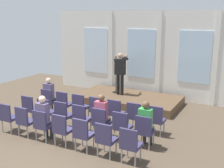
{
  "coord_description": "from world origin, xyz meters",
  "views": [
    {
      "loc": [
        4.59,
        -5.91,
        3.57
      ],
      "look_at": [
        -0.12,
        3.1,
        1.07
      ],
      "focal_mm": 45.65,
      "sensor_mm": 36.0,
      "label": 1
    }
  ],
  "objects": [
    {
      "name": "ground_plane",
      "position": [
        0.0,
        0.0,
        0.0
      ],
      "size": [
        14.73,
        14.73,
        0.0
      ],
      "primitive_type": "plane",
      "color": "brown"
    },
    {
      "name": "rear_partition",
      "position": [
        0.04,
        5.66,
        1.87
      ],
      "size": [
        8.59,
        0.14,
        3.73
      ],
      "color": "silver",
      "rests_on": "ground"
    },
    {
      "name": "stage_platform",
      "position": [
        0.0,
        4.31,
        0.16
      ],
      "size": [
        4.14,
        2.1,
        0.32
      ],
      "primitive_type": "cube",
      "color": "brown",
      "rests_on": "ground"
    },
    {
      "name": "speaker",
      "position": [
        -0.39,
        4.35,
        1.32
      ],
      "size": [
        0.52,
        0.69,
        1.73
      ],
      "color": "black",
      "rests_on": "stage_platform"
    },
    {
      "name": "mic_stand",
      "position": [
        -0.68,
        4.53,
        0.65
      ],
      "size": [
        0.28,
        0.28,
        1.55
      ],
      "color": "black",
      "rests_on": "stage_platform"
    },
    {
      "name": "chair_r0_c0",
      "position": [
        -2.05,
        1.82,
        0.53
      ],
      "size": [
        0.46,
        0.44,
        0.94
      ],
      "color": "#99999E",
      "rests_on": "ground"
    },
    {
      "name": "audience_r0_c0",
      "position": [
        -2.05,
        1.9,
        0.75
      ],
      "size": [
        0.36,
        0.39,
        1.35
      ],
      "color": "#2D2D33",
      "rests_on": "ground"
    },
    {
      "name": "chair_r0_c1",
      "position": [
        -1.37,
        1.82,
        0.53
      ],
      "size": [
        0.46,
        0.44,
        0.94
      ],
      "color": "#99999E",
      "rests_on": "ground"
    },
    {
      "name": "chair_r0_c2",
      "position": [
        -0.68,
        1.82,
        0.53
      ],
      "size": [
        0.46,
        0.44,
        0.94
      ],
      "color": "#99999E",
      "rests_on": "ground"
    },
    {
      "name": "chair_r0_c3",
      "position": [
        0.0,
        1.82,
        0.53
      ],
      "size": [
        0.46,
        0.44,
        0.94
      ],
      "color": "#99999E",
      "rests_on": "ground"
    },
    {
      "name": "chair_r0_c4",
      "position": [
        0.68,
        1.82,
        0.53
      ],
      "size": [
        0.46,
        0.44,
        0.94
      ],
      "color": "#99999E",
      "rests_on": "ground"
    },
    {
      "name": "chair_r0_c5",
      "position": [
        1.37,
        1.82,
        0.53
      ],
      "size": [
        0.46,
        0.44,
        0.94
      ],
      "color": "#99999E",
      "rests_on": "ground"
    },
    {
      "name": "chair_r0_c6",
      "position": [
        2.05,
        1.82,
        0.53
      ],
      "size": [
        0.46,
        0.44,
        0.94
      ],
      "color": "#99999E",
      "rests_on": "ground"
    },
    {
      "name": "chair_r1_c0",
      "position": [
        -2.05,
        0.86,
        0.53
      ],
      "size": [
        0.46,
        0.44,
        0.94
      ],
      "color": "#99999E",
      "rests_on": "ground"
    },
    {
      "name": "chair_r1_c1",
      "position": [
        -1.37,
        0.86,
        0.53
      ],
      "size": [
        0.46,
        0.44,
        0.94
      ],
      "color": "#99999E",
      "rests_on": "ground"
    },
    {
      "name": "chair_r1_c2",
      "position": [
        -0.68,
        0.86,
        0.53
      ],
      "size": [
        0.46,
        0.44,
        0.94
      ],
      "color": "#99999E",
      "rests_on": "ground"
    },
    {
      "name": "chair_r1_c3",
      "position": [
        0.0,
        0.86,
        0.53
      ],
      "size": [
        0.46,
        0.44,
        0.94
      ],
      "color": "#99999E",
      "rests_on": "ground"
    },
    {
      "name": "chair_r1_c4",
      "position": [
        0.68,
        0.86,
        0.53
      ],
      "size": [
        0.46,
        0.44,
        0.94
      ],
      "color": "#99999E",
      "rests_on": "ground"
    },
    {
      "name": "audience_r1_c4",
      "position": [
        0.68,
        0.94,
        0.74
      ],
      "size": [
        0.36,
        0.39,
        1.33
      ],
      "color": "#2D2D33",
      "rests_on": "ground"
    },
    {
      "name": "chair_r1_c5",
      "position": [
        1.37,
        0.86,
        0.53
      ],
      "size": [
        0.46,
        0.44,
        0.94
      ],
      "color": "#99999E",
      "rests_on": "ground"
    },
    {
      "name": "chair_r1_c6",
      "position": [
        2.05,
        0.86,
        0.53
      ],
      "size": [
        0.46,
        0.44,
        0.94
      ],
      "color": "#99999E",
      "rests_on": "ground"
    },
    {
      "name": "audience_r1_c6",
      "position": [
        2.05,
        0.94,
        0.73
      ],
      "size": [
        0.36,
        0.39,
        1.32
      ],
      "color": "#2D2D33",
      "rests_on": "ground"
    },
    {
      "name": "chair_r2_c0",
      "position": [
        -2.05,
        -0.09,
        0.53
      ],
      "size": [
        0.46,
        0.44,
        0.94
      ],
      "color": "#99999E",
      "rests_on": "ground"
    },
    {
      "name": "chair_r2_c1",
      "position": [
        -1.37,
        -0.09,
        0.53
      ],
      "size": [
        0.46,
        0.44,
        0.94
      ],
      "color": "#99999E",
      "rests_on": "ground"
    },
    {
      "name": "chair_r2_c2",
      "position": [
        -0.68,
        -0.09,
        0.53
      ],
      "size": [
        0.46,
        0.44,
        0.94
      ],
      "color": "#99999E",
      "rests_on": "ground"
    },
    {
      "name": "audience_r2_c2",
      "position": [
        -0.68,
        -0.01,
        0.75
      ],
      "size": [
        0.36,
        0.39,
        1.35
      ],
      "color": "#2D2D33",
      "rests_on": "ground"
    },
    {
      "name": "chair_r2_c3",
      "position": [
        0.0,
        -0.09,
        0.53
      ],
      "size": [
        0.46,
        0.44,
        0.94
      ],
      "color": "#99999E",
      "rests_on": "ground"
    },
    {
      "name": "chair_r2_c4",
      "position": [
        0.68,
        -0.09,
        0.53
      ],
      "size": [
        0.46,
        0.44,
        0.94
      ],
      "color": "#99999E",
      "rests_on": "ground"
    },
    {
      "name": "chair_r2_c5",
      "position": [
        1.37,
        -0.09,
        0.53
      ],
      "size": [
        0.46,
        0.44,
        0.94
      ],
      "color": "#99999E",
      "rests_on": "ground"
    },
    {
      "name": "chair_r2_c6",
      "position": [
        2.05,
        -0.09,
        0.53
      ],
      "size": [
        0.46,
        0.44,
        0.94
      ],
      "color": "#99999E",
      "rests_on": "ground"
    }
  ]
}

